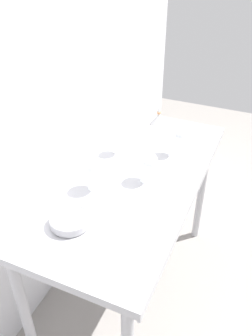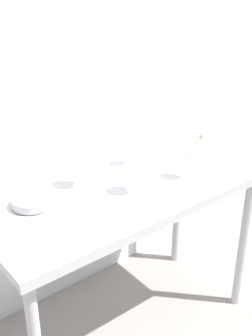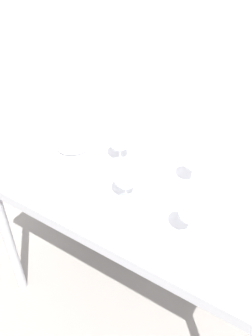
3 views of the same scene
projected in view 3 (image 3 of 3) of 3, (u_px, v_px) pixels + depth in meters
ground_plane at (135, 305)px, 2.01m from camera, size 6.00×6.00×0.00m
back_wall at (197, 59)px, 1.54m from camera, size 3.80×0.04×2.60m
steel_counter at (137, 207)px, 1.52m from camera, size 1.40×0.65×0.90m
wine_glass_near_center at (126, 178)px, 1.34m from camera, size 0.10×0.10×0.16m
wine_glass_far_left at (120, 140)px, 1.54m from camera, size 0.10×0.10×0.17m
wine_glass_near_right at (190, 213)px, 1.17m from camera, size 0.09×0.09×0.17m
wine_glass_far_right at (194, 162)px, 1.40m from camera, size 0.08×0.08×0.17m
tasting_sheet_upper at (83, 175)px, 1.52m from camera, size 0.28×0.32×0.00m
tasting_bowl at (73, 142)px, 1.69m from camera, size 0.17×0.17×0.04m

